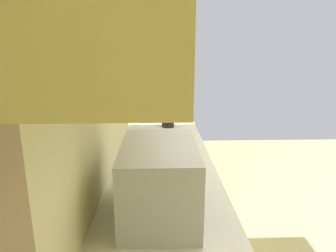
{
  "coord_description": "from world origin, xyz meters",
  "views": [
    {
      "loc": [
        -1.82,
        1.3,
        1.65
      ],
      "look_at": [
        -0.61,
        1.26,
        1.33
      ],
      "focal_mm": 32.14,
      "sensor_mm": 36.0,
      "label": 1
    }
  ],
  "objects_px": {
    "bowl": "(170,139)",
    "kettle": "(168,120)",
    "oven_range": "(160,146)",
    "microwave": "(160,180)"
  },
  "relations": [
    {
      "from": "bowl",
      "to": "kettle",
      "type": "relative_size",
      "value": 0.86
    },
    {
      "from": "oven_range",
      "to": "microwave",
      "type": "distance_m",
      "value": 2.31
    },
    {
      "from": "microwave",
      "to": "kettle",
      "type": "distance_m",
      "value": 1.53
    },
    {
      "from": "bowl",
      "to": "kettle",
      "type": "bearing_deg",
      "value": 0.0
    },
    {
      "from": "microwave",
      "to": "bowl",
      "type": "bearing_deg",
      "value": -4.6
    },
    {
      "from": "oven_range",
      "to": "kettle",
      "type": "xyz_separation_m",
      "value": [
        -0.71,
        -0.08,
        0.51
      ]
    },
    {
      "from": "oven_range",
      "to": "kettle",
      "type": "height_order",
      "value": "oven_range"
    },
    {
      "from": "kettle",
      "to": "oven_range",
      "type": "bearing_deg",
      "value": 6.29
    },
    {
      "from": "microwave",
      "to": "bowl",
      "type": "distance_m",
      "value": 1.04
    },
    {
      "from": "oven_range",
      "to": "kettle",
      "type": "relative_size",
      "value": 6.72
    }
  ]
}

